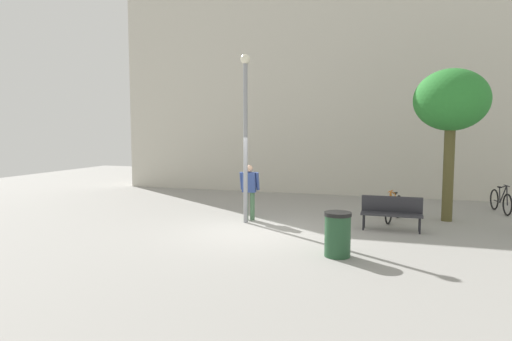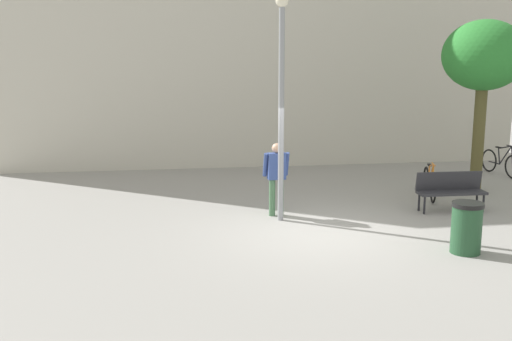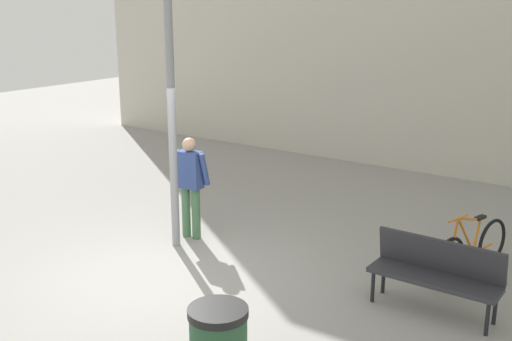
% 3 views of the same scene
% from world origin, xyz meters
% --- Properties ---
extents(ground_plane, '(36.00, 36.00, 0.00)m').
position_xyz_m(ground_plane, '(0.00, 0.00, 0.00)').
color(ground_plane, gray).
extents(building_facade, '(17.24, 2.00, 9.99)m').
position_xyz_m(building_facade, '(0.00, 8.46, 4.99)').
color(building_facade, beige).
rests_on(building_facade, ground_plane).
extents(lamppost, '(0.28, 0.28, 4.87)m').
position_xyz_m(lamppost, '(-0.62, 1.07, 2.87)').
color(lamppost, gray).
rests_on(lamppost, ground_plane).
extents(person_by_lamppost, '(0.60, 0.31, 1.67)m').
position_xyz_m(person_by_lamppost, '(-0.64, 1.48, 0.97)').
color(person_by_lamppost, '#47704C').
rests_on(person_by_lamppost, ground_plane).
extents(park_bench, '(1.61, 0.50, 0.92)m').
position_xyz_m(park_bench, '(3.48, 1.30, 0.55)').
color(park_bench, '#2D2D33').
rests_on(park_bench, ground_plane).
extents(plaza_tree, '(2.13, 2.13, 4.51)m').
position_xyz_m(plaza_tree, '(5.07, 3.10, 3.53)').
color(plaza_tree, brown).
rests_on(plaza_tree, ground_plane).
extents(bicycle_orange, '(0.51, 1.76, 0.97)m').
position_xyz_m(bicycle_orange, '(3.54, 2.59, 0.38)').
color(bicycle_orange, black).
rests_on(bicycle_orange, ground_plane).
extents(bicycle_black, '(0.31, 1.80, 0.97)m').
position_xyz_m(bicycle_black, '(6.92, 5.05, 0.38)').
color(bicycle_black, black).
rests_on(bicycle_black, ground_plane).
extents(trash_bin, '(0.58, 0.58, 0.96)m').
position_xyz_m(trash_bin, '(2.38, -1.64, 0.49)').
color(trash_bin, '#234C2D').
rests_on(trash_bin, ground_plane).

